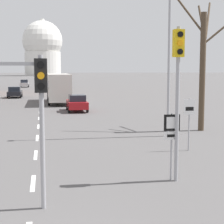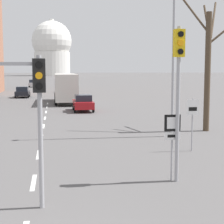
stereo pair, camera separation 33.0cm
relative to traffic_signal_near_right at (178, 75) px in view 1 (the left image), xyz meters
The scene contains 20 objects.
lane_stripe_1 6.46m from the traffic_signal_near_right, behind, with size 0.16×2.00×0.01m, color silver.
lane_stripe_2 8.24m from the traffic_signal_near_right, 134.98° to the left, with size 0.16×2.00×0.01m, color silver.
lane_stripe_3 11.60m from the traffic_signal_near_right, 118.07° to the left, with size 0.16×2.00×0.01m, color silver.
lane_stripe_4 15.54m from the traffic_signal_near_right, 109.99° to the left, with size 0.16×2.00×0.01m, color silver.
lane_stripe_5 19.73m from the traffic_signal_near_right, 105.43° to the left, with size 0.16×2.00×0.01m, color silver.
lane_stripe_6 24.03m from the traffic_signal_near_right, 102.54° to the left, with size 0.16×2.00×0.01m, color silver.
lane_stripe_7 28.39m from the traffic_signal_near_right, 100.55° to the left, with size 0.16×2.00×0.01m, color silver.
lane_stripe_8 32.79m from the traffic_signal_near_right, 99.10° to the left, with size 0.16×2.00×0.01m, color silver.
traffic_signal_near_right is the anchor object (origin of this frame).
traffic_signal_centre_tall 5.69m from the traffic_signal_near_right, 160.41° to the right, with size 1.96×0.34×4.47m.
route_sign_post 2.16m from the traffic_signal_near_right, 144.88° to the left, with size 0.60×0.08×2.49m.
speed_limit_sign 5.71m from the traffic_signal_near_right, 63.31° to the left, with size 0.60×0.08×2.64m.
street_lamp_right 9.37m from the traffic_signal_near_right, 75.48° to the left, with size 2.44×0.36×9.80m.
sedan_near_left 43.25m from the traffic_signal_near_right, 101.80° to the left, with size 1.95×4.29×1.58m.
sedan_near_right 74.30m from the traffic_signal_near_right, 96.99° to the left, with size 1.89×4.31×1.70m.
sedan_mid_centre 54.25m from the traffic_signal_near_right, 92.59° to the left, with size 1.78×4.27×1.70m.
sedan_far_left 23.56m from the traffic_signal_near_right, 93.92° to the left, with size 1.90×4.28×1.62m.
city_bus 32.97m from the traffic_signal_near_right, 95.20° to the left, with size 2.66×10.80×3.48m.
bare_tree_right_near 11.99m from the traffic_signal_near_right, 62.25° to the left, with size 4.08×2.76×9.61m.
capitol_dome 220.96m from the traffic_signal_near_right, 91.34° to the left, with size 24.05×24.05×33.97m.
Camera 1 is at (0.46, -6.63, 4.08)m, focal length 60.00 mm.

